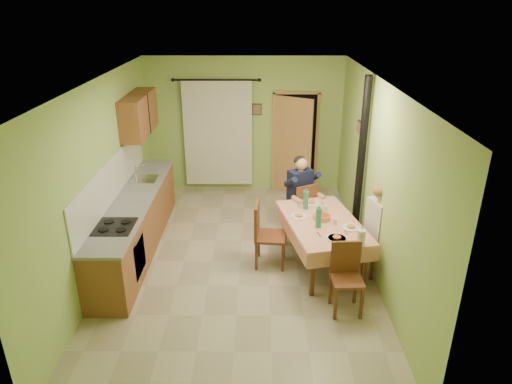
{
  "coord_description": "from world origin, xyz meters",
  "views": [
    {
      "loc": [
        0.29,
        -6.19,
        3.84
      ],
      "look_at": [
        0.25,
        0.1,
        1.15
      ],
      "focal_mm": 32.0,
      "sensor_mm": 36.0,
      "label": 1
    }
  ],
  "objects_px": {
    "dining_table": "(321,243)",
    "chair_far": "(300,219)",
    "man_right": "(381,220)",
    "stove_flue": "(358,187)",
    "chair_left": "(269,247)",
    "chair_near": "(346,292)",
    "chair_right": "(377,255)",
    "man_far": "(301,188)"
  },
  "relations": [
    {
      "from": "dining_table",
      "to": "chair_far",
      "type": "bearing_deg",
      "value": 91.13
    },
    {
      "from": "man_right",
      "to": "stove_flue",
      "type": "bearing_deg",
      "value": -7.95
    },
    {
      "from": "chair_left",
      "to": "man_right",
      "type": "distance_m",
      "value": 1.72
    },
    {
      "from": "chair_near",
      "to": "chair_right",
      "type": "xyz_separation_m",
      "value": [
        0.63,
        0.93,
        -0.0
      ]
    },
    {
      "from": "dining_table",
      "to": "chair_right",
      "type": "height_order",
      "value": "chair_right"
    },
    {
      "from": "chair_near",
      "to": "man_far",
      "type": "relative_size",
      "value": 0.68
    },
    {
      "from": "man_far",
      "to": "stove_flue",
      "type": "height_order",
      "value": "stove_flue"
    },
    {
      "from": "man_right",
      "to": "stove_flue",
      "type": "relative_size",
      "value": 0.5
    },
    {
      "from": "man_right",
      "to": "chair_near",
      "type": "bearing_deg",
      "value": 128.36
    },
    {
      "from": "chair_far",
      "to": "stove_flue",
      "type": "relative_size",
      "value": 0.35
    },
    {
      "from": "dining_table",
      "to": "chair_right",
      "type": "distance_m",
      "value": 0.84
    },
    {
      "from": "chair_far",
      "to": "man_right",
      "type": "relative_size",
      "value": 0.71
    },
    {
      "from": "dining_table",
      "to": "chair_near",
      "type": "distance_m",
      "value": 1.14
    },
    {
      "from": "chair_near",
      "to": "stove_flue",
      "type": "distance_m",
      "value": 2.01
    },
    {
      "from": "chair_right",
      "to": "man_right",
      "type": "height_order",
      "value": "man_right"
    },
    {
      "from": "man_right",
      "to": "dining_table",
      "type": "bearing_deg",
      "value": 58.18
    },
    {
      "from": "dining_table",
      "to": "man_right",
      "type": "distance_m",
      "value": 0.97
    },
    {
      "from": "stove_flue",
      "to": "chair_right",
      "type": "bearing_deg",
      "value": -79.29
    },
    {
      "from": "chair_right",
      "to": "chair_left",
      "type": "distance_m",
      "value": 1.63
    },
    {
      "from": "dining_table",
      "to": "chair_left",
      "type": "relative_size",
      "value": 1.86
    },
    {
      "from": "chair_near",
      "to": "chair_left",
      "type": "relative_size",
      "value": 0.93
    },
    {
      "from": "man_far",
      "to": "man_right",
      "type": "bearing_deg",
      "value": -78.0
    },
    {
      "from": "chair_right",
      "to": "man_far",
      "type": "distance_m",
      "value": 1.71
    },
    {
      "from": "chair_right",
      "to": "stove_flue",
      "type": "distance_m",
      "value": 1.16
    },
    {
      "from": "chair_near",
      "to": "man_far",
      "type": "height_order",
      "value": "man_far"
    },
    {
      "from": "chair_near",
      "to": "stove_flue",
      "type": "bearing_deg",
      "value": -107.04
    },
    {
      "from": "stove_flue",
      "to": "dining_table",
      "type": "bearing_deg",
      "value": -133.46
    },
    {
      "from": "dining_table",
      "to": "chair_near",
      "type": "height_order",
      "value": "chair_near"
    },
    {
      "from": "dining_table",
      "to": "man_far",
      "type": "height_order",
      "value": "man_far"
    },
    {
      "from": "chair_far",
      "to": "man_right",
      "type": "xyz_separation_m",
      "value": [
        1.04,
        -1.2,
        0.59
      ]
    },
    {
      "from": "chair_far",
      "to": "man_far",
      "type": "relative_size",
      "value": 0.71
    },
    {
      "from": "dining_table",
      "to": "man_right",
      "type": "height_order",
      "value": "man_right"
    },
    {
      "from": "chair_right",
      "to": "man_far",
      "type": "bearing_deg",
      "value": 23.33
    },
    {
      "from": "chair_near",
      "to": "man_far",
      "type": "distance_m",
      "value": 2.26
    },
    {
      "from": "chair_left",
      "to": "man_far",
      "type": "distance_m",
      "value": 1.27
    },
    {
      "from": "chair_left",
      "to": "chair_far",
      "type": "bearing_deg",
      "value": 155.63
    },
    {
      "from": "chair_far",
      "to": "man_far",
      "type": "distance_m",
      "value": 0.59
    },
    {
      "from": "chair_far",
      "to": "chair_left",
      "type": "xyz_separation_m",
      "value": [
        -0.56,
        -0.97,
        0.0
      ]
    },
    {
      "from": "chair_right",
      "to": "man_right",
      "type": "xyz_separation_m",
      "value": [
        -0.01,
        -0.0,
        0.59
      ]
    },
    {
      "from": "chair_far",
      "to": "man_far",
      "type": "xyz_separation_m",
      "value": [
        -0.01,
        0.01,
        0.59
      ]
    },
    {
      "from": "dining_table",
      "to": "man_right",
      "type": "xyz_separation_m",
      "value": [
        0.8,
        -0.2,
        0.5
      ]
    },
    {
      "from": "chair_near",
      "to": "chair_right",
      "type": "bearing_deg",
      "value": -126.85
    }
  ]
}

